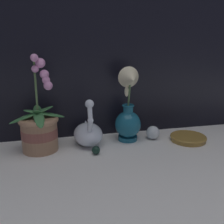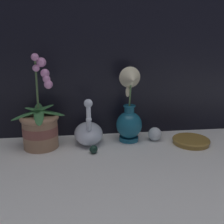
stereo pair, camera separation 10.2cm
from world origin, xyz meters
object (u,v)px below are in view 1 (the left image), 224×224
orchid_potted_plant (39,128)px  amber_dish (188,138)px  swan_figurine (88,133)px  glass_sphere (153,132)px  blue_vase (129,113)px

orchid_potted_plant → amber_dish: orchid_potted_plant is taller
swan_figurine → glass_sphere: 0.28m
blue_vase → orchid_potted_plant: bearing=-177.3°
orchid_potted_plant → amber_dish: 0.62m
orchid_potted_plant → blue_vase: size_ratio=1.18×
swan_figurine → glass_sphere: size_ratio=3.52×
orchid_potted_plant → blue_vase: 0.36m
orchid_potted_plant → swan_figurine: 0.20m
blue_vase → amber_dish: size_ratio=2.06×
swan_figurine → blue_vase: blue_vase is taller
swan_figurine → glass_sphere: bearing=-1.3°
glass_sphere → orchid_potted_plant: bearing=-178.5°
swan_figurine → glass_sphere: (0.28, -0.01, -0.02)m
blue_vase → amber_dish: (0.25, -0.06, -0.11)m
swan_figurine → glass_sphere: swan_figurine is taller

